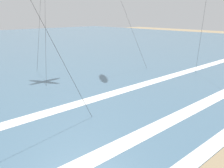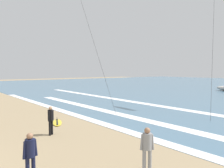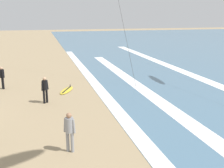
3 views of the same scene
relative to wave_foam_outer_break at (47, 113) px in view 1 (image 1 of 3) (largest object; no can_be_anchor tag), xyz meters
The scene contains 2 objects.
wave_foam_mid_break 5.83m from the wave_foam_outer_break, 92.23° to the right, with size 37.23×0.98×0.01m, color white.
wave_foam_outer_break is the anchor object (origin of this frame).
Camera 1 is at (-6.04, 5.46, 5.93)m, focal length 39.26 mm.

